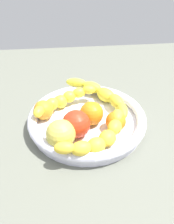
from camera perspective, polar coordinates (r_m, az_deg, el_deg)
The scene contains 10 objects.
kitchen_counter at distance 67.46cm, azimuth -0.00°, elevation -4.19°, with size 120.00×120.00×3.00cm, color #64675B.
fruit_bowl at distance 65.13cm, azimuth -0.00°, elevation -1.74°, with size 32.49×32.49×4.20cm.
banana_draped_left at distance 71.51cm, azimuth 3.82°, elevation 4.25°, with size 17.04×22.11×4.91cm.
banana_draped_right at distance 55.46cm, azimuth 2.90°, elevation -6.30°, with size 18.35×14.60×5.06cm.
banana_arching_top at distance 68.67cm, azimuth -6.09°, elevation 2.84°, with size 18.48×13.42×5.46cm.
orange_front at distance 62.78cm, azimuth 1.11°, elevation -0.33°, with size 6.45×6.45×6.45cm, color orange.
orange_mid_left at distance 65.92cm, azimuth -10.51°, elevation 0.49°, with size 5.51×5.51×5.51cm, color orange.
orange_mid_right at distance 61.43cm, azimuth 7.00°, elevation -2.27°, with size 5.31×5.31×5.31cm, color orange.
tomato_red at distance 58.71cm, azimuth -2.68°, elevation -2.94°, with size 7.19×7.19×7.19cm, color red.
apple_yellow at distance 56.18cm, azimuth -6.40°, elevation -5.35°, with size 7.15×7.15×7.15cm, color #DDCC51.
Camera 1 is at (-5.54, -50.87, 45.46)cm, focal length 37.59 mm.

